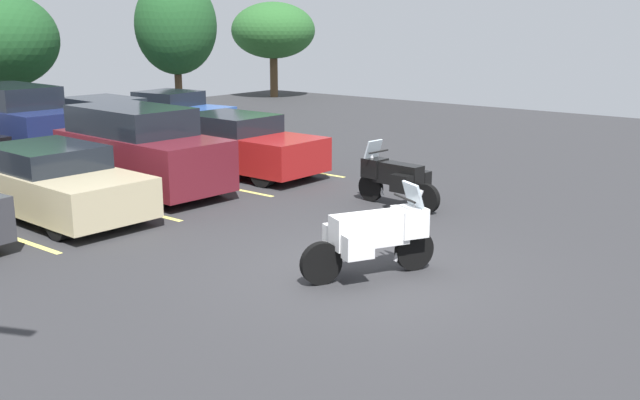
# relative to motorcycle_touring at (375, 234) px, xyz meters

# --- Properties ---
(ground) EXTENTS (44.00, 44.00, 0.10)m
(ground) POSITION_rel_motorcycle_touring_xyz_m (0.10, 0.35, -0.72)
(ground) COLOR #2D2D30
(motorcycle_touring) EXTENTS (2.06, 1.30, 1.42)m
(motorcycle_touring) POSITION_rel_motorcycle_touring_xyz_m (0.00, 0.00, 0.00)
(motorcycle_touring) COLOR black
(motorcycle_touring) RESTS_ON ground
(motorcycle_second) EXTENTS (0.90, 2.10, 1.35)m
(motorcycle_second) POSITION_rel_motorcycle_touring_xyz_m (3.89, 2.17, -0.04)
(motorcycle_second) COLOR black
(motorcycle_second) RESTS_ON ground
(parking_stripes) EXTENTS (13.46, 4.76, 0.01)m
(parking_stripes) POSITION_rel_motorcycle_touring_xyz_m (-1.10, 7.15, -0.67)
(parking_stripes) COLOR #EAE066
(parking_stripes) RESTS_ON ground
(car_champagne) EXTENTS (2.08, 4.57, 1.43)m
(car_champagne) POSITION_rel_motorcycle_touring_xyz_m (-1.10, 7.04, 0.03)
(car_champagne) COLOR #C1B289
(car_champagne) RESTS_ON ground
(car_maroon) EXTENTS (2.10, 4.55, 1.94)m
(car_maroon) POSITION_rel_motorcycle_touring_xyz_m (1.41, 7.49, 0.29)
(car_maroon) COLOR maroon
(car_maroon) RESTS_ON ground
(car_red) EXTENTS (1.89, 4.48, 1.51)m
(car_red) POSITION_rel_motorcycle_touring_xyz_m (4.29, 7.19, 0.08)
(car_red) COLOR maroon
(car_red) RESTS_ON ground
(car_far_navy) EXTENTS (2.15, 4.79, 1.99)m
(car_far_navy) POSITION_rel_motorcycle_touring_xyz_m (2.30, 14.37, 0.32)
(car_far_navy) COLOR navy
(car_far_navy) RESTS_ON ground
(car_far_green) EXTENTS (2.16, 4.77, 1.46)m
(car_far_green) POSITION_rel_motorcycle_touring_xyz_m (4.96, 13.81, 0.05)
(car_far_green) COLOR #235638
(car_far_green) RESTS_ON ground
(car_far_blue) EXTENTS (2.31, 4.44, 1.47)m
(car_far_blue) POSITION_rel_motorcycle_touring_xyz_m (7.63, 13.82, 0.05)
(car_far_blue) COLOR #2D519E
(car_far_blue) RESTS_ON ground
(tree_center) EXTENTS (3.21, 3.21, 5.56)m
(tree_center) POSITION_rel_motorcycle_touring_xyz_m (10.68, 16.97, 2.96)
(tree_center) COLOR #4C3823
(tree_center) RESTS_ON ground
(tree_rear) EXTENTS (4.22, 4.22, 4.74)m
(tree_rear) POSITION_rel_motorcycle_touring_xyz_m (19.19, 19.57, 2.66)
(tree_rear) COLOR #4C3823
(tree_rear) RESTS_ON ground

